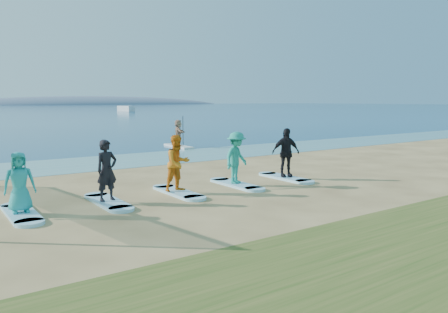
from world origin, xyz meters
TOP-DOWN VIEW (x-y plane):
  - ground at (0.00, 0.00)m, footprint 600.00×600.00m
  - shallow_water at (0.00, 10.50)m, footprint 600.00×600.00m
  - island_ridge at (95.00, 300.00)m, footprint 220.00×56.00m
  - paddleboard at (5.25, 14.52)m, footprint 0.84×3.03m
  - paddleboarder at (5.25, 14.52)m, footprint 0.83×1.60m
  - boat_offshore_b at (37.56, 101.88)m, footprint 3.15×5.70m
  - surfboard_0 at (-6.30, 2.13)m, footprint 0.70×2.20m
  - student_0 at (-6.30, 2.13)m, footprint 0.81×0.56m
  - surfboard_1 at (-3.96, 2.13)m, footprint 0.70×2.20m
  - student_1 at (-3.96, 2.13)m, footprint 0.72×0.54m
  - surfboard_2 at (-1.62, 2.13)m, footprint 0.70×2.20m
  - student_2 at (-1.62, 2.13)m, footprint 0.95×0.78m
  - surfboard_3 at (0.73, 2.13)m, footprint 0.70×2.20m
  - student_3 at (0.73, 2.13)m, footprint 1.34×1.07m
  - surfboard_4 at (3.07, 2.13)m, footprint 0.70×2.20m
  - student_4 at (3.07, 2.13)m, footprint 1.18×0.81m

SIDE VIEW (x-z plane):
  - ground at x=0.00m, z-range 0.00..0.00m
  - island_ridge at x=95.00m, z-range -9.00..9.00m
  - boat_offshore_b at x=37.56m, z-range -0.74..0.74m
  - shallow_water at x=0.00m, z-range 0.01..0.01m
  - surfboard_0 at x=-6.30m, z-range 0.00..0.09m
  - surfboard_1 at x=-3.96m, z-range 0.00..0.09m
  - surfboard_2 at x=-1.62m, z-range 0.00..0.09m
  - surfboard_3 at x=0.73m, z-range 0.00..0.09m
  - surfboard_4 at x=3.07m, z-range 0.00..0.09m
  - paddleboard at x=5.25m, z-range 0.00..0.12m
  - student_0 at x=-6.30m, z-range 0.09..1.68m
  - paddleboarder at x=5.25m, z-range 0.12..1.77m
  - student_1 at x=-3.96m, z-range 0.09..1.88m
  - student_2 at x=-1.62m, z-range 0.09..1.91m
  - student_3 at x=0.73m, z-range 0.09..1.91m
  - student_4 at x=3.07m, z-range 0.09..1.95m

